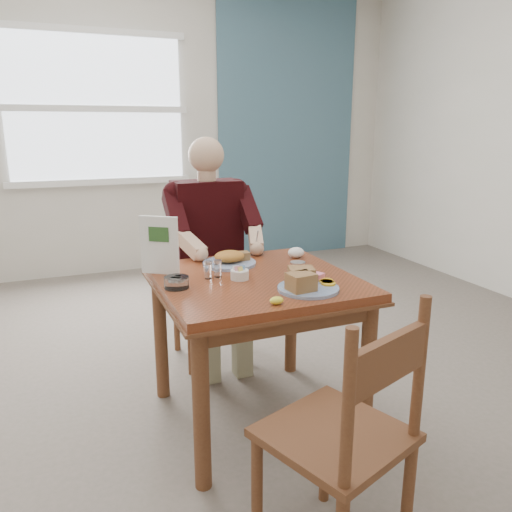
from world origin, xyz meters
name	(u,v)px	position (x,y,z in m)	size (l,w,h in m)	color
floor	(255,416)	(0.00, 0.00, 0.00)	(6.00, 6.00, 0.00)	#60594D
wall_back	(140,131)	(0.00, 3.00, 1.40)	(5.50, 5.50, 0.00)	silver
accent_panel	(288,130)	(1.60, 2.98, 1.40)	(1.60, 0.02, 2.80)	#416679
lemon_wedge	(277,300)	(-0.06, -0.38, 0.77)	(0.06, 0.04, 0.03)	yellow
napkin	(296,253)	(0.34, 0.25, 0.78)	(0.09, 0.07, 0.06)	white
metal_dish	(298,263)	(0.29, 0.13, 0.75)	(0.08, 0.08, 0.01)	silver
window	(96,109)	(-0.40, 2.97, 1.60)	(1.72, 0.04, 1.42)	white
table	(255,299)	(0.00, 0.00, 0.64)	(0.92, 0.92, 0.75)	brown
chair_far	(208,284)	(0.00, 0.80, 0.48)	(0.42, 0.42, 0.95)	brown
chair_near	(346,438)	(-0.06, -0.92, 0.48)	(0.54, 0.54, 0.95)	brown
diner	(211,235)	(0.00, 0.71, 0.81)	(0.53, 0.56, 1.39)	gray
near_plate	(305,283)	(0.13, -0.26, 0.78)	(0.29, 0.28, 0.09)	white
far_plate	(230,259)	(-0.04, 0.25, 0.78)	(0.29, 0.29, 0.07)	white
caddy	(240,274)	(-0.08, -0.01, 0.77)	(0.09, 0.09, 0.06)	white
shakers	(213,269)	(-0.19, 0.06, 0.79)	(0.09, 0.05, 0.08)	white
creamer	(177,282)	(-0.38, -0.02, 0.78)	(0.14, 0.14, 0.05)	white
menu	(159,245)	(-0.40, 0.22, 0.89)	(0.16, 0.12, 0.28)	white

